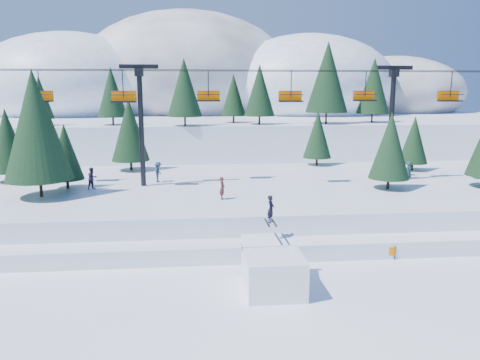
{
  "coord_description": "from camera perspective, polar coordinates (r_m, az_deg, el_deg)",
  "views": [
    {
      "loc": [
        -4.47,
        -22.45,
        10.79
      ],
      "look_at": [
        -1.73,
        6.0,
        5.2
      ],
      "focal_mm": 35.0,
      "sensor_mm": 36.0,
      "label": 1
    }
  ],
  "objects": [
    {
      "name": "conifer_stand",
      "position": [
        42.03,
        3.42,
        6.07
      ],
      "size": [
        62.19,
        17.19,
        10.25
      ],
      "color": "black",
      "rests_on": "mid_shelf"
    },
    {
      "name": "mountain_ridge",
      "position": [
        95.81,
        -5.96,
        10.32
      ],
      "size": [
        119.0,
        60.59,
        26.46
      ],
      "color": "white",
      "rests_on": "ground"
    },
    {
      "name": "chairlift",
      "position": [
        40.96,
        2.9,
        9.0
      ],
      "size": [
        46.0,
        3.21,
        10.28
      ],
      "color": "black",
      "rests_on": "mid_shelf"
    },
    {
      "name": "banner_far",
      "position": [
        34.35,
        22.33,
        -7.15
      ],
      "size": [
        2.66,
        1.1,
        0.9
      ],
      "color": "black",
      "rests_on": "ground"
    },
    {
      "name": "jump_kicker",
      "position": [
        25.96,
        4.01,
        -10.76
      ],
      "size": [
        3.09,
        4.33,
        4.91
      ],
      "color": "white",
      "rests_on": "ground"
    },
    {
      "name": "ground",
      "position": [
        25.3,
        5.37,
        -14.22
      ],
      "size": [
        160.0,
        160.0,
        0.0
      ],
      "primitive_type": "plane",
      "color": "white",
      "rests_on": "ground"
    },
    {
      "name": "berm",
      "position": [
        32.43,
        2.72,
        -7.35
      ],
      "size": [
        70.0,
        6.0,
        1.1
      ],
      "primitive_type": "cube",
      "color": "white",
      "rests_on": "ground"
    },
    {
      "name": "mid_shelf",
      "position": [
        41.8,
        0.77,
        -2.13
      ],
      "size": [
        70.0,
        22.0,
        2.5
      ],
      "primitive_type": "cube",
      "color": "white",
      "rests_on": "ground"
    },
    {
      "name": "banner_near",
      "position": [
        31.57,
        15.88,
        -8.31
      ],
      "size": [
        2.81,
        0.6,
        0.9
      ],
      "color": "black",
      "rests_on": "ground"
    },
    {
      "name": "distant_skiers",
      "position": [
        40.9,
        -6.13,
        0.58
      ],
      "size": [
        29.69,
        8.22,
        1.85
      ],
      "color": "#4F2223",
      "rests_on": "mid_shelf"
    }
  ]
}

